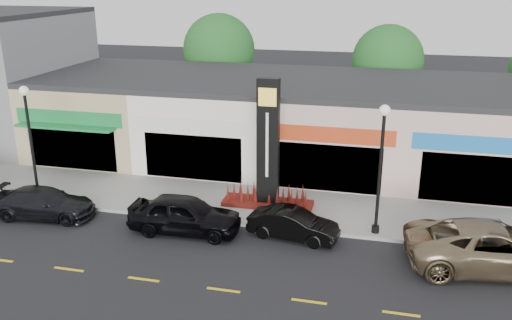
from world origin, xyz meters
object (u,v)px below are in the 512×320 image
object	(u,v)px
car_dark_sedan	(44,203)
car_black_conv	(293,224)
lamp_east_near	(381,157)
car_gold_suv	(494,247)
car_black_sedan	(185,214)
lamp_west_near	(30,132)
pylon_sign	(268,162)

from	to	relation	value
car_dark_sedan	car_black_conv	size ratio (longest dim) A/B	1.23
lamp_east_near	car_dark_sedan	world-z (taller)	lamp_east_near
lamp_east_near	car_gold_suv	world-z (taller)	lamp_east_near
car_black_sedan	lamp_west_near	bearing A→B (deg)	77.91
lamp_west_near	car_gold_suv	bearing A→B (deg)	-4.88
lamp_west_near	car_black_conv	distance (m)	13.03
lamp_west_near	pylon_sign	distance (m)	11.19
car_gold_suv	pylon_sign	bearing A→B (deg)	61.46
lamp_east_near	car_gold_suv	size ratio (longest dim) A/B	0.86
car_black_sedan	pylon_sign	bearing A→B (deg)	-43.12
car_dark_sedan	car_black_sedan	world-z (taller)	car_black_sedan
lamp_west_near	car_dark_sedan	world-z (taller)	lamp_west_near
lamp_west_near	pylon_sign	xyz separation A→B (m)	(11.00, 1.70, -1.20)
car_dark_sedan	car_gold_suv	size ratio (longest dim) A/B	0.73
lamp_east_near	car_gold_suv	bearing A→B (deg)	-22.02
lamp_east_near	car_black_conv	size ratio (longest dim) A/B	1.46
lamp_west_near	lamp_east_near	size ratio (longest dim) A/B	1.00
lamp_west_near	pylon_sign	size ratio (longest dim) A/B	0.91
lamp_east_near	car_black_sedan	distance (m)	8.46
car_black_conv	car_black_sedan	bearing A→B (deg)	105.59
car_dark_sedan	pylon_sign	bearing A→B (deg)	-76.78
car_black_conv	car_gold_suv	bearing A→B (deg)	-86.31
lamp_west_near	car_black_sedan	distance (m)	8.68
lamp_west_near	lamp_east_near	bearing A→B (deg)	0.00
car_dark_sedan	car_black_sedan	size ratio (longest dim) A/B	0.97
pylon_sign	car_black_sedan	xyz separation A→B (m)	(-2.88, -3.23, -1.46)
lamp_west_near	car_dark_sedan	bearing A→B (deg)	-48.30
car_dark_sedan	car_gold_suv	bearing A→B (deg)	-96.13
lamp_west_near	car_gold_suv	distance (m)	20.52
pylon_sign	car_black_conv	world-z (taller)	pylon_sign
lamp_east_near	car_black_conv	xyz separation A→B (m)	(-3.32, -1.01, -2.86)
car_black_conv	lamp_east_near	bearing A→B (deg)	-63.97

